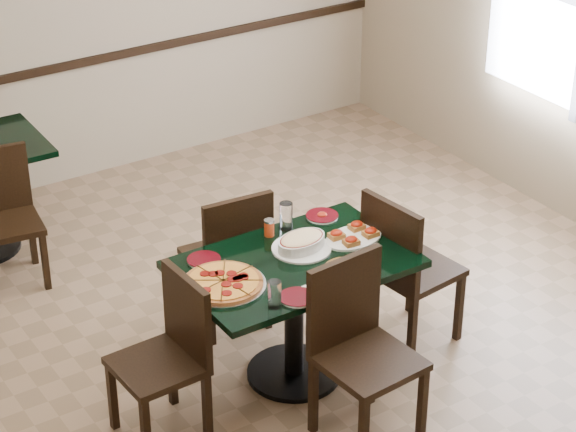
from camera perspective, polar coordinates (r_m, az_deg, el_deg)
floor at (r=6.60m, az=0.19°, el=-6.73°), size 5.50×5.50×0.00m
room_shell at (r=7.84m, az=-0.43°, el=8.92°), size 5.50×5.50×5.50m
main_table at (r=6.07m, az=0.31°, el=-3.76°), size 1.24×0.80×0.75m
chair_far at (r=6.51m, az=-2.91°, el=-1.89°), size 0.46×0.46×0.92m
chair_near at (r=5.72m, az=3.56°, el=-6.30°), size 0.49×0.49×0.98m
chair_right at (r=6.39m, az=5.88°, el=-2.39°), size 0.50×0.50×0.96m
chair_left at (r=5.76m, az=-5.99°, el=-6.73°), size 0.43×0.43×0.89m
back_chair_near at (r=7.26m, az=-14.26°, el=0.32°), size 0.46×0.46×0.87m
pepperoni_pizza at (r=5.76m, az=-3.31°, el=-3.41°), size 0.44×0.44×0.04m
lasagna_casserole at (r=6.05m, az=0.69°, el=-1.34°), size 0.33×0.33×0.09m
bread_basket at (r=5.83m, az=2.56°, el=-2.70°), size 0.23×0.20×0.09m
bruschetta_platter at (r=6.17m, az=3.35°, el=-0.98°), size 0.37×0.27×0.05m
side_plate_near at (r=5.65m, az=0.47°, el=-4.16°), size 0.19×0.19×0.02m
side_plate_far_r at (r=6.39m, az=1.74°, el=0.02°), size 0.19×0.19×0.03m
side_plate_far_l at (r=5.98m, az=-4.30°, el=-2.24°), size 0.18×0.18×0.02m
napkin_setting at (r=5.68m, az=0.78°, el=-4.08°), size 0.16×0.16×0.01m
water_glass_a at (r=6.24m, az=-0.10°, el=-0.00°), size 0.07×0.07×0.16m
water_glass_b at (r=5.56m, az=-0.68°, el=-4.00°), size 0.07×0.07×0.15m
pepper_shaker at (r=6.18m, az=-0.96°, el=-0.59°), size 0.06×0.06×0.10m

